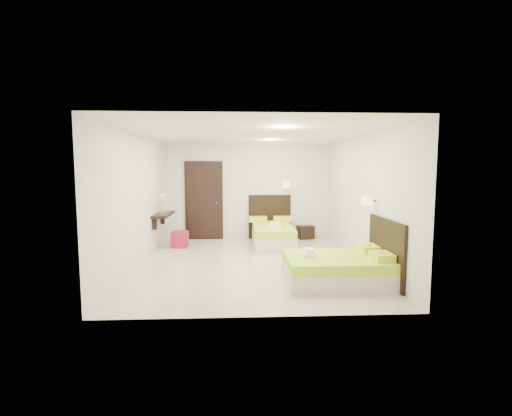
{
  "coord_description": "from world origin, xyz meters",
  "views": [
    {
      "loc": [
        -0.27,
        -7.36,
        1.91
      ],
      "look_at": [
        0.1,
        0.3,
        1.1
      ],
      "focal_mm": 26.0,
      "sensor_mm": 36.0,
      "label": 1
    }
  ],
  "objects_px": {
    "nightstand": "(305,232)",
    "ottoman": "(180,239)",
    "bed_double": "(341,267)",
    "bed_single": "(272,233)"
  },
  "relations": [
    {
      "from": "bed_single",
      "to": "bed_double",
      "type": "xyz_separation_m",
      "value": [
        0.87,
        -3.21,
        -0.04
      ]
    },
    {
      "from": "nightstand",
      "to": "ottoman",
      "type": "bearing_deg",
      "value": -177.76
    },
    {
      "from": "nightstand",
      "to": "ottoman",
      "type": "xyz_separation_m",
      "value": [
        -3.28,
        -0.98,
        0.01
      ]
    },
    {
      "from": "bed_single",
      "to": "ottoman",
      "type": "xyz_separation_m",
      "value": [
        -2.3,
        -0.22,
        -0.1
      ]
    },
    {
      "from": "bed_double",
      "to": "nightstand",
      "type": "xyz_separation_m",
      "value": [
        0.11,
        3.97,
        -0.08
      ]
    },
    {
      "from": "bed_single",
      "to": "bed_double",
      "type": "height_order",
      "value": "bed_single"
    },
    {
      "from": "nightstand",
      "to": "ottoman",
      "type": "distance_m",
      "value": 3.42
    },
    {
      "from": "bed_double",
      "to": "ottoman",
      "type": "height_order",
      "value": "bed_double"
    },
    {
      "from": "bed_single",
      "to": "ottoman",
      "type": "distance_m",
      "value": 2.31
    },
    {
      "from": "bed_single",
      "to": "bed_double",
      "type": "relative_size",
      "value": 1.12
    }
  ]
}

